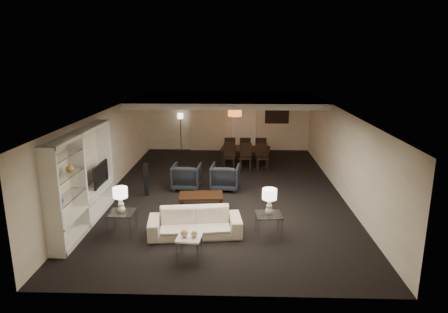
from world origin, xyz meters
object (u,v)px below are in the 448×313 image
Objects in this scene: vase_blue at (60,200)px; chair_fl at (230,149)px; chair_nm at (246,157)px; side_table_left at (122,223)px; dining_table at (245,157)px; armchair_left at (187,177)px; table_lamp_left at (121,200)px; table_lamp_right at (269,202)px; sofa at (195,223)px; chair_nl at (229,157)px; floor_speaker at (146,180)px; chair_fm at (245,149)px; coffee_table at (201,202)px; floor_lamp at (181,132)px; vase_amber at (70,168)px; chair_fr at (260,149)px; armchair_right at (225,177)px; marble_table at (190,248)px; side_table_right at (269,225)px; chair_nr at (262,157)px; pendant_light at (235,113)px; television at (97,174)px.

vase_blue is 8.35m from chair_fl.
vase_blue is 7.49m from chair_nm.
dining_table is at bearing 64.13° from side_table_left.
dining_table is at bearing -120.05° from armchair_left.
table_lamp_right is at bearing 0.00° from table_lamp_left.
chair_nl is at bearing 75.96° from sofa.
chair_fm is at bearing 54.88° from floor_speaker.
coffee_table is 1.81m from armchair_left.
vase_blue is 9.19m from floor_lamp.
dining_table is (2.98, 6.14, -0.53)m from table_lamp_left.
armchair_left is at bearing 67.71° from chair_fl.
chair_fr is (4.62, 6.96, -1.18)m from vase_amber.
chair_fm reaches higher than armchair_left.
floor_lamp reaches higher than side_table_left.
armchair_left is (-0.60, 1.70, 0.19)m from coffee_table.
chair_nm is (-0.42, 5.49, -0.37)m from table_lamp_right.
armchair_left is at bearing 4.83° from armchair_right.
chair_fm is (1.28, 7.89, 0.23)m from marble_table.
side_table_right is (1.70, -1.60, 0.06)m from coffee_table.
table_lamp_right is at bearing 86.02° from chair_fr.
sofa is at bearing 0.00° from table_lamp_left.
vase_blue is 0.16× the size of floor_speaker.
table_lamp_left reaches higher than chair_fr.
chair_fr is (0.60, 0.65, 0.16)m from dining_table.
floor_speaker is at bearing -147.03° from chair_nr.
coffee_table is 5.53m from chair_fr.
pendant_light is at bearing 7.98° from chair_fr.
side_table_right is 0.57m from table_lamp_right.
table_lamp_right is at bearing -79.64° from dining_table.
marble_table is 0.51× the size of chair_fl.
coffee_table is at bearing -99.29° from dining_table.
side_table_right is at bearing 2.15° from vase_amber.
vase_blue is at bearing -138.87° from coffee_table.
armchair_right is at bearing -97.00° from dining_table.
chair_nm is (1.28, 6.59, 0.23)m from marble_table.
table_lamp_left reaches higher than side_table_right.
table_lamp_right is 0.63× the size of chair_fm.
pendant_light is 6.86m from side_table_right.
chair_nr is (4.62, 5.66, -1.18)m from vase_amber.
armchair_right is 5.29× the size of vase_blue.
floor_speaker is (0.99, 1.25, -0.54)m from television.
armchair_left is 0.91× the size of chair_fr.
floor_lamp is (0.24, 8.31, -0.02)m from table_lamp_left.
chair_fr is at bearing 67.55° from sofa.
side_table_left is 1.20× the size of marble_table.
side_table_left is 0.97× the size of table_lamp_left.
chair_nm is 0.60m from chair_nr.
chair_fr is (0.60, 0.00, 0.00)m from chair_fm.
marble_table is at bearing 87.07° from armchair_right.
pendant_light is at bearing -89.86° from armchair_right.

